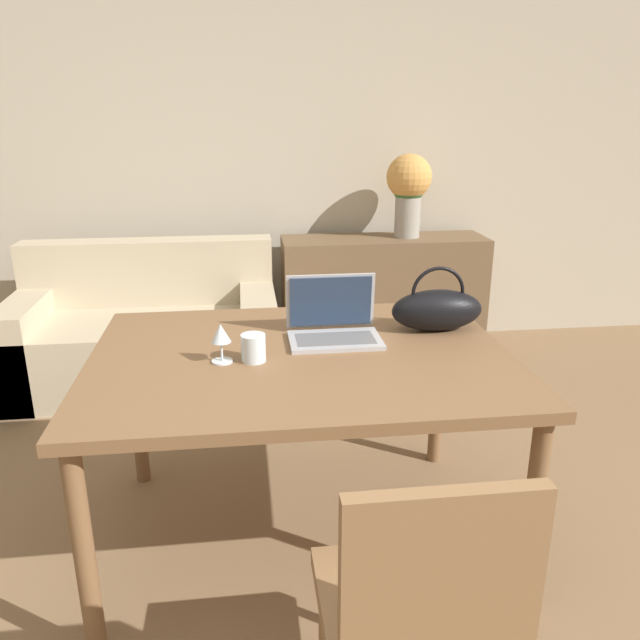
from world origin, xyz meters
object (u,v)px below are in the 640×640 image
(chair, at_px, (420,608))
(drinking_glass, at_px, (253,348))
(flower_vase, at_px, (409,186))
(wine_glass, at_px, (221,336))
(couch, at_px, (148,336))
(handbag, at_px, (437,309))
(laptop, at_px, (333,322))

(chair, distance_m, drinking_glass, 0.99)
(flower_vase, bearing_deg, chair, -103.76)
(drinking_glass, relative_size, wine_glass, 0.70)
(wine_glass, height_order, flower_vase, flower_vase)
(couch, height_order, drinking_glass, drinking_glass)
(drinking_glass, distance_m, flower_vase, 2.25)
(couch, bearing_deg, chair, -69.12)
(couch, height_order, wine_glass, wine_glass)
(couch, distance_m, handbag, 2.01)
(chair, distance_m, handbag, 1.21)
(couch, xyz_separation_m, wine_glass, (0.50, -1.64, 0.57))
(laptop, height_order, wine_glass, laptop)
(handbag, bearing_deg, laptop, -175.81)
(chair, height_order, couch, chair)
(couch, bearing_deg, wine_glass, -72.96)
(handbag, bearing_deg, drinking_glass, -162.13)
(couch, xyz_separation_m, laptop, (0.91, -1.44, 0.54))
(couch, height_order, laptop, laptop)
(laptop, relative_size, wine_glass, 2.49)
(laptop, bearing_deg, drinking_glass, -146.56)
(chair, xyz_separation_m, couch, (-0.96, 2.51, -0.20))
(couch, height_order, flower_vase, flower_vase)
(couch, bearing_deg, flower_vase, 11.21)
(wine_glass, distance_m, flower_vase, 2.29)
(couch, relative_size, flower_vase, 2.87)
(laptop, bearing_deg, handbag, 4.19)
(wine_glass, bearing_deg, flower_vase, 59.65)
(drinking_glass, height_order, handbag, handbag)
(laptop, distance_m, handbag, 0.41)
(laptop, height_order, flower_vase, flower_vase)
(laptop, bearing_deg, flower_vase, 67.19)
(flower_vase, bearing_deg, wine_glass, -120.35)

